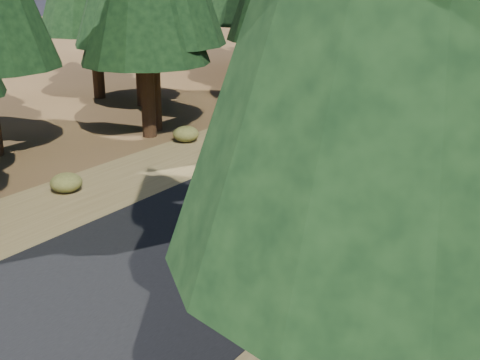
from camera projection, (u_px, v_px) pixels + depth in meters
name	position (u px, v px, depth m)	size (l,w,h in m)	color
ground	(202.00, 245.00, 13.35)	(120.00, 120.00, 0.00)	#462E19
road	(309.00, 183.00, 17.23)	(6.00, 100.00, 0.01)	black
shoulder_l	(185.00, 156.00, 19.70)	(3.20, 100.00, 0.01)	brown
shoulder_r	(475.00, 219.00, 14.76)	(3.20, 100.00, 0.01)	brown
understory_shrubs	(354.00, 150.00, 19.35)	(14.94, 31.09, 0.67)	#474C1E
rider_lead	(251.00, 219.00, 13.22)	(1.04, 2.09, 1.79)	beige
rider_follow	(269.00, 145.00, 18.93)	(0.61, 1.83, 1.62)	#941209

